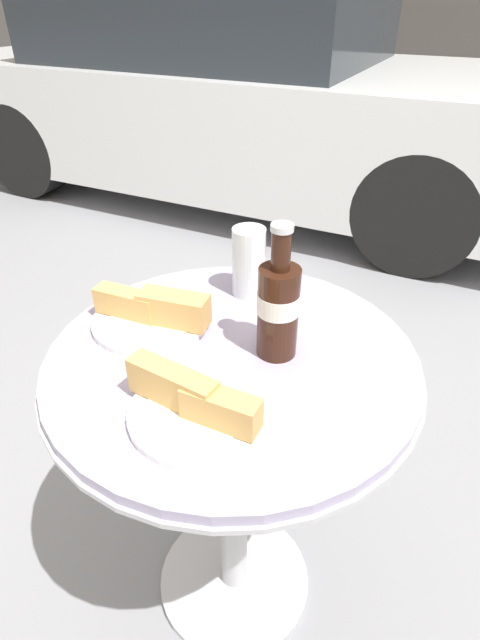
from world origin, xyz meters
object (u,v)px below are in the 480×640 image
(lunch_plate_far, at_px, (196,404))
(parked_car, at_px, (238,97))
(lunch_plate_near, at_px, (153,313))
(drinking_glass, at_px, (249,265))
(cola_bottle_left, at_px, (278,306))
(bistro_table, at_px, (233,425))

(lunch_plate_far, height_order, parked_car, parked_car)
(lunch_plate_near, distance_m, parked_car, 2.89)
(drinking_glass, relative_size, lunch_plate_far, 0.65)
(cola_bottle_left, xyz_separation_m, drinking_glass, (-0.13, 0.16, -0.03))
(lunch_plate_far, bearing_deg, drinking_glass, 103.13)
(drinking_glass, xyz_separation_m, lunch_plate_near, (-0.11, -0.18, -0.04))
(bistro_table, distance_m, lunch_plate_near, 0.27)
(cola_bottle_left, relative_size, lunch_plate_far, 1.08)
(bistro_table, relative_size, drinking_glass, 5.16)
(bistro_table, relative_size, lunch_plate_far, 3.34)
(drinking_glass, height_order, parked_car, parked_car)
(lunch_plate_far, relative_size, parked_car, 0.05)
(bistro_table, bearing_deg, parked_car, 116.13)
(bistro_table, height_order, parked_car, parked_car)
(bistro_table, distance_m, lunch_plate_far, 0.26)
(drinking_glass, bearing_deg, bistro_table, -72.63)
(drinking_glass, bearing_deg, parked_car, 116.79)
(lunch_plate_near, bearing_deg, parked_car, 113.18)
(drinking_glass, height_order, lunch_plate_far, drinking_glass)
(cola_bottle_left, bearing_deg, lunch_plate_near, -174.85)
(bistro_table, xyz_separation_m, parked_car, (-1.31, 2.67, 0.08))
(parked_car, bearing_deg, bistro_table, -63.87)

